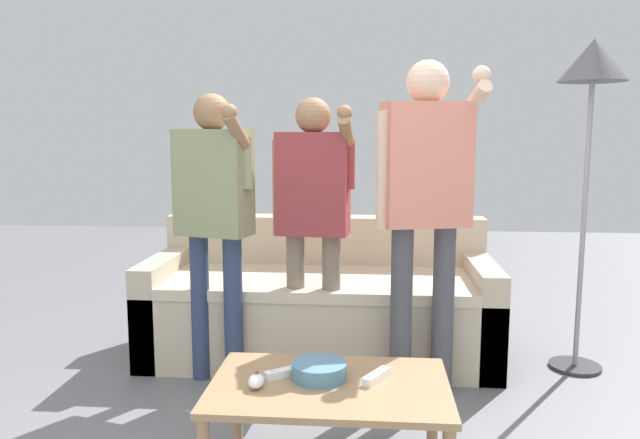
{
  "coord_description": "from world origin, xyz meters",
  "views": [
    {
      "loc": [
        0.15,
        -2.22,
        1.3
      ],
      "look_at": [
        -0.07,
        0.35,
        0.94
      ],
      "focal_mm": 34.28,
      "sensor_mm": 36.0,
      "label": 1
    }
  ],
  "objects_px": {
    "game_remote_nunchuk": "(256,381)",
    "player_center": "(313,204)",
    "coffee_table": "(329,397)",
    "game_remote_wand_far": "(376,376)",
    "snack_bowl": "(319,371)",
    "game_remote_wand_near": "(284,373)",
    "couch": "(321,305)",
    "player_left": "(214,204)",
    "floor_lamp": "(592,84)",
    "player_right": "(425,190)"
  },
  "relations": [
    {
      "from": "player_center",
      "to": "player_right",
      "type": "distance_m",
      "value": 0.6
    },
    {
      "from": "player_center",
      "to": "game_remote_wand_near",
      "type": "xyz_separation_m",
      "value": [
        -0.01,
        -1.01,
        -0.51
      ]
    },
    {
      "from": "game_remote_nunchuk",
      "to": "player_center",
      "type": "relative_size",
      "value": 0.06
    },
    {
      "from": "floor_lamp",
      "to": "player_right",
      "type": "relative_size",
      "value": 1.09
    },
    {
      "from": "game_remote_nunchuk",
      "to": "game_remote_wand_far",
      "type": "distance_m",
      "value": 0.44
    },
    {
      "from": "snack_bowl",
      "to": "game_remote_nunchuk",
      "type": "bearing_deg",
      "value": -155.18
    },
    {
      "from": "game_remote_nunchuk",
      "to": "floor_lamp",
      "type": "bearing_deg",
      "value": 40.96
    },
    {
      "from": "snack_bowl",
      "to": "game_remote_nunchuk",
      "type": "xyz_separation_m",
      "value": [
        -0.22,
        -0.1,
        -0.01
      ]
    },
    {
      "from": "game_remote_wand_far",
      "to": "player_left",
      "type": "bearing_deg",
      "value": 132.27
    },
    {
      "from": "couch",
      "to": "player_center",
      "type": "relative_size",
      "value": 1.35
    },
    {
      "from": "coffee_table",
      "to": "player_left",
      "type": "xyz_separation_m",
      "value": [
        -0.66,
        0.95,
        0.59
      ]
    },
    {
      "from": "player_right",
      "to": "snack_bowl",
      "type": "bearing_deg",
      "value": -118.23
    },
    {
      "from": "couch",
      "to": "snack_bowl",
      "type": "relative_size",
      "value": 9.87
    },
    {
      "from": "game_remote_wand_near",
      "to": "floor_lamp",
      "type": "bearing_deg",
      "value": 40.25
    },
    {
      "from": "floor_lamp",
      "to": "game_remote_wand_far",
      "type": "bearing_deg",
      "value": -132.05
    },
    {
      "from": "coffee_table",
      "to": "snack_bowl",
      "type": "distance_m",
      "value": 0.1
    },
    {
      "from": "game_remote_nunchuk",
      "to": "player_left",
      "type": "distance_m",
      "value": 1.2
    },
    {
      "from": "floor_lamp",
      "to": "player_right",
      "type": "height_order",
      "value": "floor_lamp"
    },
    {
      "from": "floor_lamp",
      "to": "player_center",
      "type": "xyz_separation_m",
      "value": [
        -1.45,
        -0.22,
        -0.63
      ]
    },
    {
      "from": "game_remote_nunchuk",
      "to": "couch",
      "type": "bearing_deg",
      "value": 85.9
    },
    {
      "from": "couch",
      "to": "game_remote_wand_near",
      "type": "relative_size",
      "value": 13.57
    },
    {
      "from": "coffee_table",
      "to": "floor_lamp",
      "type": "bearing_deg",
      "value": 44.82
    },
    {
      "from": "snack_bowl",
      "to": "coffee_table",
      "type": "bearing_deg",
      "value": -44.77
    },
    {
      "from": "player_left",
      "to": "player_right",
      "type": "xyz_separation_m",
      "value": [
        1.06,
        -0.09,
        0.09
      ]
    },
    {
      "from": "couch",
      "to": "floor_lamp",
      "type": "relative_size",
      "value": 1.12
    },
    {
      "from": "player_left",
      "to": "game_remote_wand_near",
      "type": "xyz_separation_m",
      "value": [
        0.49,
        -0.9,
        -0.52
      ]
    },
    {
      "from": "coffee_table",
      "to": "game_remote_wand_near",
      "type": "xyz_separation_m",
      "value": [
        -0.17,
        0.05,
        0.07
      ]
    },
    {
      "from": "coffee_table",
      "to": "game_remote_nunchuk",
      "type": "distance_m",
      "value": 0.27
    },
    {
      "from": "game_remote_nunchuk",
      "to": "game_remote_wand_far",
      "type": "xyz_separation_m",
      "value": [
        0.42,
        0.1,
        -0.01
      ]
    },
    {
      "from": "player_left",
      "to": "snack_bowl",
      "type": "bearing_deg",
      "value": -55.82
    },
    {
      "from": "couch",
      "to": "player_center",
      "type": "distance_m",
      "value": 0.74
    },
    {
      "from": "snack_bowl",
      "to": "game_remote_nunchuk",
      "type": "distance_m",
      "value": 0.24
    },
    {
      "from": "floor_lamp",
      "to": "player_left",
      "type": "xyz_separation_m",
      "value": [
        -1.95,
        -0.33,
        -0.62
      ]
    },
    {
      "from": "player_center",
      "to": "game_remote_wand_far",
      "type": "bearing_deg",
      "value": -72.2
    },
    {
      "from": "floor_lamp",
      "to": "player_left",
      "type": "relative_size",
      "value": 1.19
    },
    {
      "from": "player_right",
      "to": "game_remote_wand_near",
      "type": "xyz_separation_m",
      "value": [
        -0.57,
        -0.82,
        -0.61
      ]
    },
    {
      "from": "game_remote_wand_near",
      "to": "game_remote_wand_far",
      "type": "height_order",
      "value": "same"
    },
    {
      "from": "player_center",
      "to": "game_remote_wand_near",
      "type": "distance_m",
      "value": 1.14
    },
    {
      "from": "game_remote_nunchuk",
      "to": "game_remote_wand_far",
      "type": "relative_size",
      "value": 0.6
    },
    {
      "from": "snack_bowl",
      "to": "player_right",
      "type": "bearing_deg",
      "value": 61.77
    },
    {
      "from": "game_remote_nunchuk",
      "to": "player_right",
      "type": "xyz_separation_m",
      "value": [
        0.66,
        0.92,
        0.6
      ]
    },
    {
      "from": "player_left",
      "to": "game_remote_wand_far",
      "type": "bearing_deg",
      "value": -47.73
    },
    {
      "from": "game_remote_nunchuk",
      "to": "player_center",
      "type": "bearing_deg",
      "value": 85.05
    },
    {
      "from": "player_right",
      "to": "game_remote_wand_near",
      "type": "distance_m",
      "value": 1.17
    },
    {
      "from": "game_remote_nunchuk",
      "to": "coffee_table",
      "type": "bearing_deg",
      "value": 13.09
    },
    {
      "from": "couch",
      "to": "coffee_table",
      "type": "relative_size",
      "value": 2.32
    },
    {
      "from": "coffee_table",
      "to": "game_remote_wand_far",
      "type": "distance_m",
      "value": 0.19
    },
    {
      "from": "player_left",
      "to": "game_remote_nunchuk",
      "type": "bearing_deg",
      "value": -68.26
    },
    {
      "from": "coffee_table",
      "to": "game_remote_wand_near",
      "type": "distance_m",
      "value": 0.19
    },
    {
      "from": "game_remote_wand_near",
      "to": "game_remote_wand_far",
      "type": "xyz_separation_m",
      "value": [
        0.34,
        -0.01,
        0.0
      ]
    }
  ]
}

